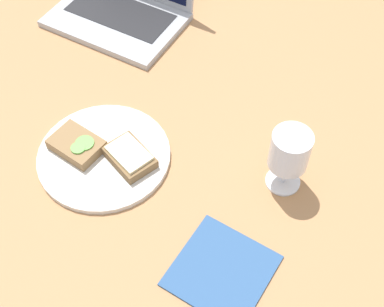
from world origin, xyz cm
name	(u,v)px	position (x,y,z in cm)	size (l,w,h in cm)	color
wooden_table	(166,161)	(0.00, 0.00, 1.50)	(140.00, 140.00, 3.00)	#B27F51
plate	(104,156)	(-10.04, -5.95, 3.56)	(25.34, 25.34, 1.13)	silver
sandwich_with_cucumber	(77,145)	(-15.13, -7.26, 5.29)	(10.34, 7.92, 2.56)	#937047
sandwich_with_cheese	(130,156)	(-4.88, -4.65, 5.33)	(11.15, 9.50, 2.54)	brown
wine_glass	(289,153)	(21.93, 5.76, 11.86)	(7.07, 7.07, 13.23)	white
napkin	(222,271)	(20.36, -15.61, 3.20)	(15.12, 15.40, 0.40)	#33598C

